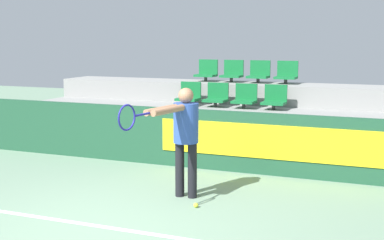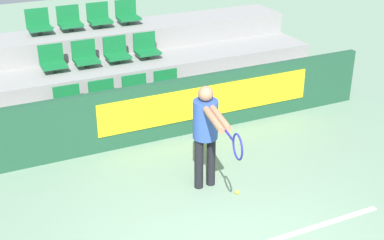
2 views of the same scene
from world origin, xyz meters
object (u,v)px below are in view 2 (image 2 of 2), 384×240
object	(u,v)px
stadium_chair_3	(168,86)
stadium_chair_4	(53,61)
tennis_ball	(237,192)
stadium_chair_2	(136,92)
stadium_chair_1	(103,97)
stadium_chair_8	(39,24)
tennis_player	(207,128)
stadium_chair_0	(69,103)
stadium_chair_11	(127,14)
stadium_chair_5	(85,56)
stadium_chair_6	(117,52)
stadium_chair_7	(146,48)
stadium_chair_10	(99,17)
stadium_chair_9	(70,20)

from	to	relation	value
stadium_chair_3	stadium_chair_4	size ratio (longest dim) A/B	1.00
stadium_chair_3	tennis_ball	distance (m)	2.89
stadium_chair_2	stadium_chair_4	size ratio (longest dim) A/B	1.00
stadium_chair_1	stadium_chair_8	world-z (taller)	stadium_chair_8
tennis_player	stadium_chair_8	bearing A→B (deg)	116.61
stadium_chair_0	stadium_chair_1	world-z (taller)	same
stadium_chair_11	tennis_ball	distance (m)	5.15
stadium_chair_0	stadium_chair_8	world-z (taller)	stadium_chair_8
stadium_chair_3	tennis_ball	world-z (taller)	stadium_chair_3
stadium_chair_4	stadium_chair_8	bearing A→B (deg)	90.00
tennis_ball	stadium_chair_0	bearing A→B (deg)	120.93
stadium_chair_0	tennis_ball	world-z (taller)	stadium_chair_0
stadium_chair_5	stadium_chair_0	bearing A→B (deg)	-119.91
stadium_chair_2	tennis_player	xyz separation A→B (m)	(0.15, -2.49, 0.35)
stadium_chair_1	stadium_chair_6	size ratio (longest dim) A/B	1.00
stadium_chair_0	stadium_chair_7	size ratio (longest dim) A/B	1.00
stadium_chair_0	stadium_chair_6	distance (m)	1.67
stadium_chair_4	stadium_chair_10	xyz separation A→B (m)	(1.21, 1.06, 0.43)
stadium_chair_2	stadium_chair_4	world-z (taller)	stadium_chair_4
stadium_chair_2	tennis_ball	xyz separation A→B (m)	(0.48, -2.82, -0.60)
stadium_chair_2	stadium_chair_4	xyz separation A→B (m)	(-1.21, 1.06, 0.43)
stadium_chair_6	stadium_chair_9	world-z (taller)	stadium_chair_9
stadium_chair_5	tennis_ball	xyz separation A→B (m)	(1.08, -3.88, -1.03)
stadium_chair_0	tennis_player	xyz separation A→B (m)	(1.36, -2.49, 0.35)
stadium_chair_11	stadium_chair_7	bearing A→B (deg)	-90.00
stadium_chair_5	tennis_ball	distance (m)	4.16
tennis_ball	stadium_chair_3	bearing A→B (deg)	87.34
stadium_chair_5	stadium_chair_7	distance (m)	1.21
stadium_chair_2	stadium_chair_10	world-z (taller)	stadium_chair_10
stadium_chair_3	stadium_chair_5	distance (m)	1.67
stadium_chair_5	tennis_player	world-z (taller)	tennis_player
stadium_chair_2	stadium_chair_5	distance (m)	1.29
stadium_chair_2	tennis_ball	distance (m)	2.92
stadium_chair_0	stadium_chair_2	bearing A→B (deg)	0.00
stadium_chair_3	stadium_chair_5	bearing A→B (deg)	139.00
stadium_chair_6	stadium_chair_9	distance (m)	1.29
stadium_chair_0	stadium_chair_6	size ratio (longest dim) A/B	1.00
stadium_chair_9	stadium_chair_4	bearing A→B (deg)	-119.91
stadium_chair_3	stadium_chair_8	bearing A→B (deg)	130.79
stadium_chair_3	stadium_chair_11	world-z (taller)	stadium_chair_11
stadium_chair_3	tennis_player	world-z (taller)	tennis_player
stadium_chair_6	stadium_chair_9	size ratio (longest dim) A/B	1.00
stadium_chair_4	tennis_player	bearing A→B (deg)	-68.95
stadium_chair_11	stadium_chair_2	bearing A→B (deg)	-106.05
stadium_chair_1	tennis_ball	bearing A→B (deg)	-68.99
stadium_chair_10	tennis_ball	size ratio (longest dim) A/B	7.37
stadium_chair_7	stadium_chair_8	bearing A→B (deg)	149.91
stadium_chair_7	stadium_chair_11	world-z (taller)	stadium_chair_11
stadium_chair_1	stadium_chair_5	bearing A→B (deg)	90.00
stadium_chair_11	tennis_player	bearing A→B (deg)	-95.69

